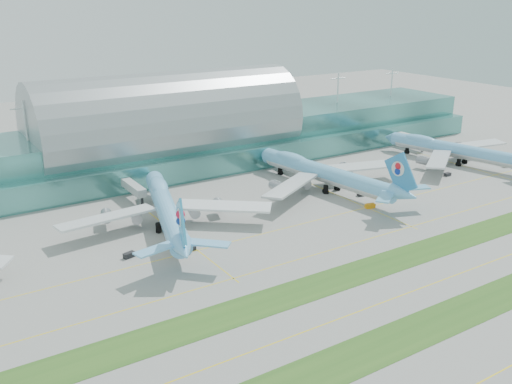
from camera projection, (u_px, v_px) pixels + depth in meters
ground at (361, 276)px, 159.95m from camera, size 700.00×700.00×0.00m
terminal at (169, 137)px, 258.04m from camera, size 340.00×69.10×36.00m
grass_strip_near at (441, 321)px, 137.61m from camera, size 420.00×12.00×0.08m
grass_strip_far at (356, 273)px, 161.53m from camera, size 420.00×12.00×0.08m
taxiline_b at (398, 297)px, 148.78m from camera, size 420.00×0.35×0.01m
taxiline_c at (321, 253)px, 174.30m from camera, size 420.00×0.35×0.01m
taxiline_d at (280, 229)px, 191.84m from camera, size 420.00×0.35×0.01m
airliner_b at (166, 207)px, 192.48m from camera, size 69.32×80.30×22.58m
airliner_c at (323, 172)px, 230.16m from camera, size 73.99×84.54×23.28m
airliner_d at (454, 149)px, 266.85m from camera, size 67.87×78.18×21.73m
gse_c at (129, 255)px, 171.02m from camera, size 3.84×2.60×1.60m
gse_d at (190, 248)px, 175.97m from camera, size 3.87×2.49×1.36m
gse_e at (370, 206)px, 211.09m from camera, size 3.91×2.53×1.62m
gse_f at (362, 194)px, 224.18m from camera, size 3.62×2.24×1.52m
gse_g at (447, 174)px, 249.06m from camera, size 3.14×1.77×1.41m
gse_h at (507, 166)px, 261.70m from camera, size 3.86×2.58×1.41m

